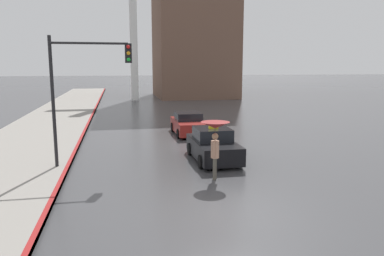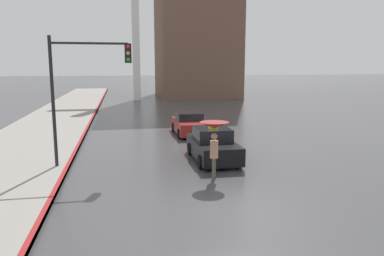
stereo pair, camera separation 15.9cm
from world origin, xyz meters
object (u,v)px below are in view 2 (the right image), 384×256
(sedan_red, at_px, (189,124))
(monument_cross, at_px, (135,4))
(taxi, at_px, (213,146))
(pedestrian_with_umbrella, at_px, (214,133))
(traffic_light, at_px, (85,78))

(sedan_red, xyz_separation_m, monument_cross, (-2.21, 24.78, 11.10))
(taxi, distance_m, pedestrian_with_umbrella, 3.19)
(taxi, bearing_deg, traffic_light, 3.49)
(traffic_light, height_order, monument_cross, monument_cross)
(pedestrian_with_umbrella, xyz_separation_m, monument_cross, (-1.41, 34.43, 9.90))
(taxi, xyz_separation_m, traffic_light, (-5.63, -0.34, 3.19))
(taxi, height_order, sedan_red, taxi)
(monument_cross, bearing_deg, sedan_red, -84.90)
(pedestrian_with_umbrella, bearing_deg, taxi, 11.23)
(taxi, xyz_separation_m, pedestrian_with_umbrella, (-0.68, -2.90, 1.16))
(sedan_red, distance_m, monument_cross, 27.24)
(traffic_light, xyz_separation_m, monument_cross, (3.54, 31.88, 7.86))
(sedan_red, relative_size, monument_cross, 0.19)
(pedestrian_with_umbrella, bearing_deg, sedan_red, 19.64)
(monument_cross, bearing_deg, traffic_light, -96.34)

